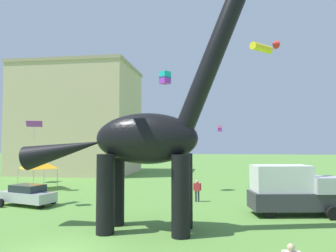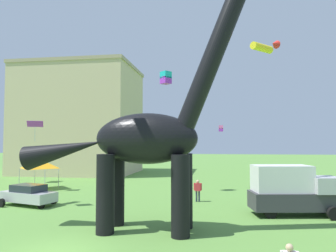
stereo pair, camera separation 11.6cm
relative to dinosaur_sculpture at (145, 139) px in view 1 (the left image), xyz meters
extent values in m
plane|color=#5B8E3D|center=(-2.93, -3.81, -4.90)|extent=(240.00, 240.00, 0.00)
cylinder|color=black|center=(2.02, 0.90, -2.86)|extent=(0.94, 0.94, 4.08)
cylinder|color=black|center=(2.02, -0.90, -2.86)|extent=(0.94, 0.94, 4.08)
cylinder|color=black|center=(-1.89, 0.90, -2.86)|extent=(0.94, 0.94, 4.08)
cylinder|color=black|center=(-1.89, -0.90, -2.86)|extent=(0.94, 0.94, 4.08)
ellipsoid|color=black|center=(0.07, 0.00, 0.00)|extent=(5.58, 2.40, 2.75)
cylinder|color=black|center=(3.68, 0.00, 4.40)|extent=(4.01, 1.03, 7.94)
cone|color=black|center=(-4.61, 0.00, -0.63)|extent=(4.90, 1.37, 2.32)
cube|color=#B7B7BC|center=(-10.12, 5.31, -4.23)|extent=(4.53, 2.87, 0.72)
cube|color=#232B35|center=(-10.12, 5.31, -3.61)|extent=(2.61, 2.13, 0.52)
cylinder|color=black|center=(-8.57, 6.20, -4.59)|extent=(0.66, 0.38, 0.62)
cylinder|color=black|center=(-8.57, 4.42, -4.59)|extent=(0.66, 0.38, 0.62)
cylinder|color=black|center=(-11.67, 6.20, -4.59)|extent=(0.66, 0.38, 0.62)
cylinder|color=black|center=(-11.67, 4.42, -4.59)|extent=(0.66, 0.38, 0.62)
cube|color=#38383D|center=(8.78, 4.92, -3.95)|extent=(5.87, 3.01, 1.10)
cube|color=#B7B7BC|center=(10.63, 4.92, -2.90)|extent=(2.09, 2.21, 1.00)
cube|color=silver|center=(7.99, 4.92, -2.55)|extent=(3.87, 2.59, 1.70)
cylinder|color=black|center=(10.79, 5.97, -4.50)|extent=(0.83, 0.39, 0.80)
cylinder|color=black|center=(10.79, 3.87, -4.50)|extent=(0.83, 0.39, 0.80)
cylinder|color=black|center=(7.10, 5.97, -4.50)|extent=(0.83, 0.39, 0.80)
cylinder|color=black|center=(7.10, 3.87, -4.50)|extent=(0.83, 0.39, 0.80)
sphere|color=tan|center=(6.03, -6.27, -3.48)|extent=(0.24, 0.24, 0.24)
cylinder|color=#2D3347|center=(2.22, 8.70, -4.47)|extent=(0.14, 0.14, 0.85)
cylinder|color=#2D3347|center=(2.43, 8.70, -4.47)|extent=(0.14, 0.14, 0.85)
cube|color=#D1333D|center=(2.32, 8.70, -3.74)|extent=(0.46, 0.28, 0.60)
sphere|color=tan|center=(2.32, 8.70, -3.31)|extent=(0.27, 0.27, 0.27)
cylinder|color=#D1333D|center=(2.06, 8.70, -3.71)|extent=(0.11, 0.11, 0.57)
cylinder|color=#D1333D|center=(2.59, 8.70, -3.71)|extent=(0.11, 0.11, 0.57)
cylinder|color=#B2B2B7|center=(-12.54, 14.52, -3.85)|extent=(0.06, 0.06, 2.10)
cylinder|color=#B2B2B7|center=(-12.54, 11.82, -3.85)|extent=(0.06, 0.06, 2.10)
cylinder|color=#B2B2B7|center=(-15.24, 14.52, -3.85)|extent=(0.06, 0.06, 2.10)
cylinder|color=#B2B2B7|center=(-15.24, 11.82, -3.85)|extent=(0.06, 0.06, 2.10)
pyramid|color=orange|center=(-13.89, 13.17, -2.35)|extent=(3.15, 3.15, 0.90)
cube|color=pink|center=(4.29, 16.58, 1.40)|extent=(0.46, 0.46, 0.36)
cube|color=purple|center=(4.29, 16.58, 1.12)|extent=(0.46, 0.46, 0.36)
cube|color=purple|center=(-9.34, 4.72, 1.16)|extent=(1.33, 1.18, 0.41)
cylinder|color=#287AE5|center=(-9.34, 4.72, 0.43)|extent=(0.01, 0.01, 1.11)
cylinder|color=yellow|center=(6.71, 3.72, 5.79)|extent=(1.56, 1.55, 0.48)
cone|color=red|center=(7.37, 3.04, 5.79)|extent=(0.66, 0.66, 0.51)
cube|color=#19B2B7|center=(-0.92, 12.87, 6.24)|extent=(1.15, 1.15, 0.66)
cube|color=purple|center=(-0.92, 12.87, 5.73)|extent=(1.15, 1.15, 0.66)
cube|color=#CCB78E|center=(-17.16, 29.94, 3.09)|extent=(16.91, 12.79, 15.97)
cube|color=tan|center=(-17.16, 29.94, 11.32)|extent=(17.24, 13.05, 0.50)
camera|label=1|loc=(3.70, -16.78, -0.23)|focal=33.94mm
camera|label=2|loc=(3.81, -16.77, -0.23)|focal=33.94mm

